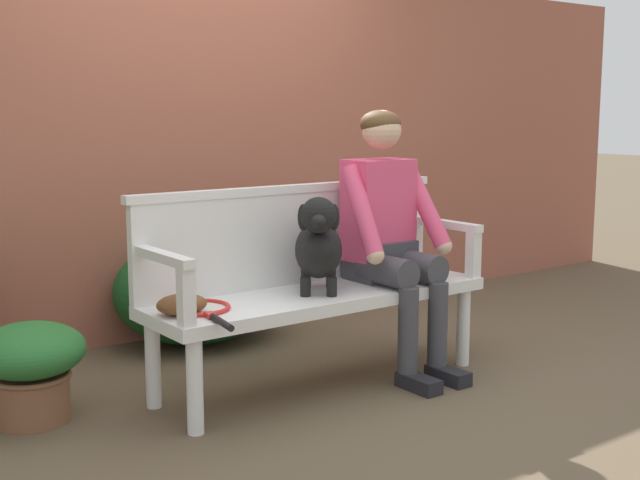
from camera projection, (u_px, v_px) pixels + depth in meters
The scene contains 12 objects.
ground_plane at pixel (320, 384), 4.13m from camera, with size 40.00×40.00×0.00m, color brown.
brick_garden_fence at pixel (181, 149), 5.08m from camera, with size 8.00×0.30×2.21m, color #9E5642.
hedge_bush_mid_left at pixel (201, 288), 4.84m from camera, with size 1.05×0.76×0.65m, color #194C1E.
garden_bench at pixel (320, 303), 4.07m from camera, with size 1.76×0.52×0.47m.
bench_backrest at pixel (293, 234), 4.20m from camera, with size 1.80×0.06×0.50m.
bench_armrest_left_end at pixel (171, 273), 3.46m from camera, with size 0.06×0.52×0.28m.
bench_armrest_right_end at pixel (456, 236), 4.46m from camera, with size 0.06×0.52×0.28m.
person_seated at pixel (389, 229), 4.26m from camera, with size 0.56×0.66×1.34m.
dog_on_bench at pixel (319, 244), 3.97m from camera, with size 0.38×0.45×0.48m.
tennis_racket at pixel (200, 309), 3.65m from camera, with size 0.34×0.58×0.03m.
baseball_glove at pixel (182, 304), 3.58m from camera, with size 0.22×0.17×0.09m, color brown.
potted_plant at pixel (31, 364), 3.61m from camera, with size 0.47×0.47×0.44m.
Camera 1 is at (-2.38, -3.18, 1.35)m, focal length 46.95 mm.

